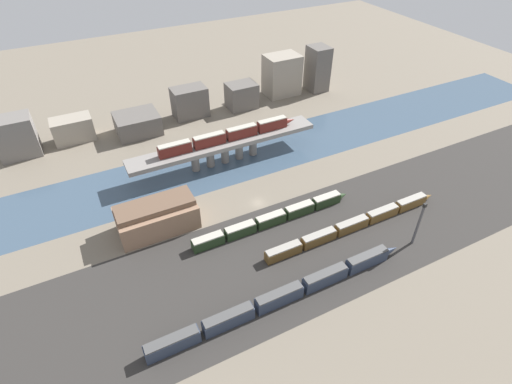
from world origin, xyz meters
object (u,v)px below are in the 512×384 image
train_on_bridge (229,135)px  signal_tower (419,224)px  train_yard_near (284,296)px  train_yard_far (274,218)px  train_yard_mid (355,224)px  warehouse_building (157,216)px

train_on_bridge → signal_tower: 70.56m
train_yard_near → signal_tower: 44.33m
train_yard_near → train_yard_far: train_yard_near is taller
train_on_bridge → train_yard_far: 38.89m
train_on_bridge → train_yard_mid: (18.89, -50.99, -9.26)m
train_yard_near → train_yard_far: (11.88, 26.47, -0.32)m
signal_tower → warehouse_building: bearing=148.1°
signal_tower → train_yard_mid: bearing=131.8°
train_yard_near → signal_tower: signal_tower is taller
warehouse_building → signal_tower: size_ratio=1.55×
train_yard_far → train_yard_mid: bearing=-32.6°
train_on_bridge → train_yard_mid: size_ratio=0.86×
train_yard_mid → warehouse_building: (-53.24, 27.54, 2.86)m
train_yard_far → warehouse_building: size_ratio=2.32×
train_yard_near → train_yard_mid: bearing=22.0°
train_yard_near → signal_tower: (43.97, 0.53, 5.60)m
train_on_bridge → train_yard_near: size_ratio=0.74×
train_yard_near → warehouse_building: (-20.59, 40.76, 2.48)m
train_yard_far → warehouse_building: bearing=156.3°
train_yard_near → signal_tower: bearing=0.7°
train_yard_near → warehouse_building: warehouse_building is taller
train_yard_near → train_yard_mid: train_yard_near is taller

